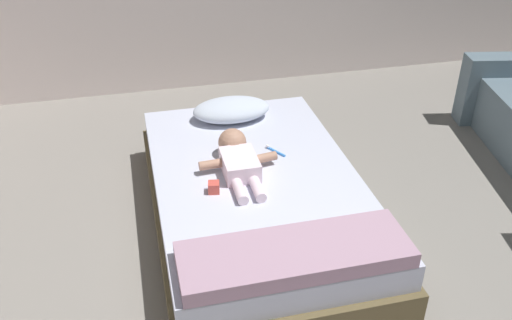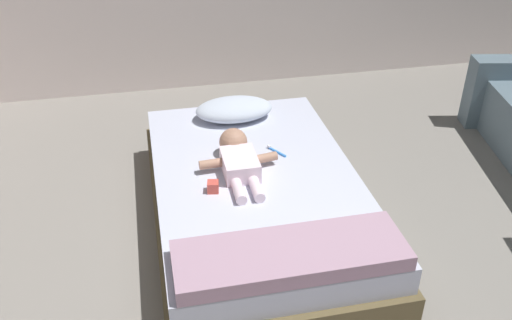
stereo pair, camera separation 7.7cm
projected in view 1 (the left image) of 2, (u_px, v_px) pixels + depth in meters
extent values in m
plane|color=gray|center=(336.00, 293.00, 3.05)|extent=(8.00, 8.00, 0.00)
cube|color=brown|center=(256.00, 209.00, 3.53)|extent=(1.27, 2.08, 0.21)
cube|color=silver|center=(256.00, 185.00, 3.44)|extent=(1.22, 1.99, 0.17)
ellipsoid|color=silver|center=(231.00, 110.00, 3.98)|extent=(0.55, 0.34, 0.15)
cube|color=white|center=(240.00, 165.00, 3.37)|extent=(0.21, 0.29, 0.12)
sphere|color=tan|center=(232.00, 142.00, 3.54)|extent=(0.18, 0.18, 0.18)
cylinder|color=tan|center=(211.00, 164.00, 3.37)|extent=(0.15, 0.06, 0.06)
cylinder|color=tan|center=(265.00, 158.00, 3.44)|extent=(0.15, 0.08, 0.06)
cylinder|color=white|center=(240.00, 191.00, 3.18)|extent=(0.06, 0.20, 0.06)
cylinder|color=white|center=(257.00, 189.00, 3.20)|extent=(0.06, 0.20, 0.06)
cube|color=#3787E8|center=(276.00, 152.00, 3.60)|extent=(0.09, 0.14, 0.01)
cube|color=white|center=(268.00, 146.00, 3.65)|extent=(0.02, 0.03, 0.01)
cube|color=#AB869B|center=(295.00, 255.00, 2.70)|extent=(1.15, 0.38, 0.08)
cube|color=#D44D41|center=(214.00, 187.00, 3.21)|extent=(0.08, 0.08, 0.07)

